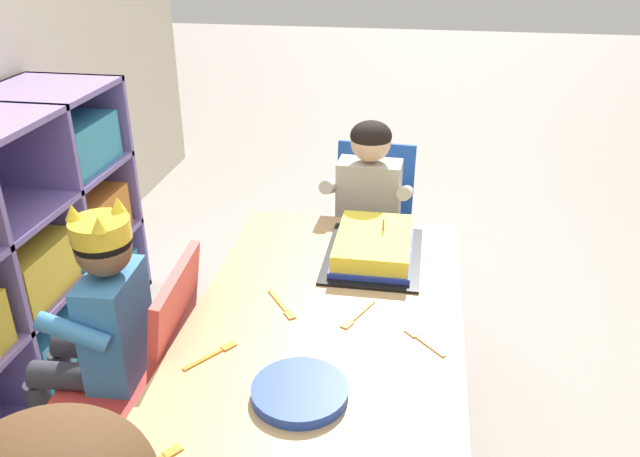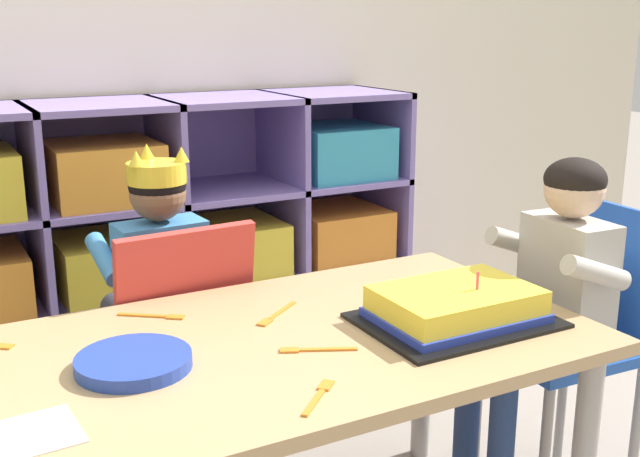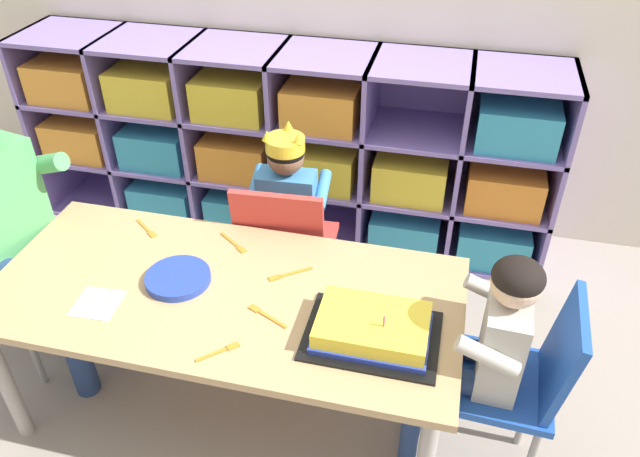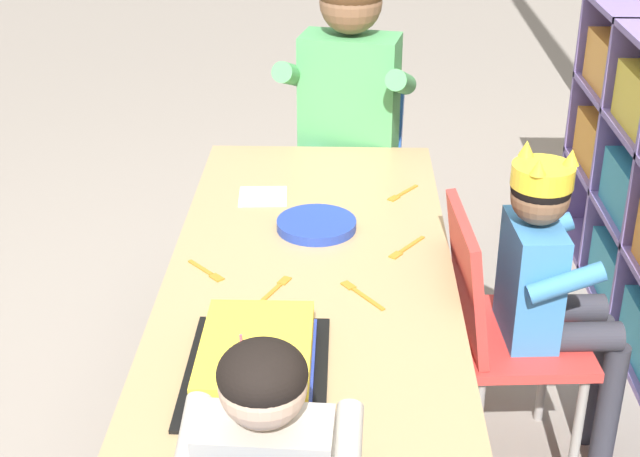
# 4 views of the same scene
# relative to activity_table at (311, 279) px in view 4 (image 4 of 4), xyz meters

# --- Properties ---
(ground) EXTENTS (16.00, 16.00, 0.00)m
(ground) POSITION_rel_activity_table_xyz_m (0.00, 0.00, -0.49)
(ground) COLOR gray
(activity_table) EXTENTS (1.45, 0.67, 0.54)m
(activity_table) POSITION_rel_activity_table_xyz_m (0.00, 0.00, 0.00)
(activity_table) COLOR tan
(activity_table) RESTS_ON ground
(classroom_chair_blue) EXTENTS (0.37, 0.34, 0.69)m
(classroom_chair_blue) POSITION_rel_activity_table_xyz_m (0.06, 0.45, -0.08)
(classroom_chair_blue) COLOR red
(classroom_chair_blue) RESTS_ON ground
(child_with_crown) EXTENTS (0.31, 0.31, 0.85)m
(child_with_crown) POSITION_rel_activity_table_xyz_m (0.05, 0.56, 0.04)
(child_with_crown) COLOR #3D7FBC
(child_with_crown) RESTS_ON ground
(classroom_chair_adult_side) EXTENTS (0.39, 0.38, 0.68)m
(classroom_chair_adult_side) POSITION_rel_activity_table_xyz_m (-0.88, 0.10, -0.05)
(classroom_chair_adult_side) COLOR blue
(classroom_chair_adult_side) RESTS_ON ground
(adult_helper_seated) EXTENTS (0.46, 0.45, 1.06)m
(adult_helper_seated) POSITION_rel_activity_table_xyz_m (-0.77, 0.08, 0.18)
(adult_helper_seated) COLOR #4C9E5B
(adult_helper_seated) RESTS_ON ground
(birthday_cake_on_tray) EXTENTS (0.38, 0.27, 0.11)m
(birthday_cake_on_tray) POSITION_rel_activity_table_xyz_m (0.47, -0.09, 0.09)
(birthday_cake_on_tray) COLOR black
(birthday_cake_on_tray) RESTS_ON activity_table
(paper_plate_stack) EXTENTS (0.20, 0.20, 0.02)m
(paper_plate_stack) POSITION_rel_activity_table_xyz_m (-0.15, 0.01, 0.07)
(paper_plate_stack) COLOR #233DA3
(paper_plate_stack) RESTS_ON activity_table
(paper_napkin_square) EXTENTS (0.14, 0.14, 0.00)m
(paper_napkin_square) POSITION_rel_activity_table_xyz_m (-0.34, -0.15, 0.06)
(paper_napkin_square) COLOR white
(paper_napkin_square) RESTS_ON activity_table
(fork_scattered_mid_table) EXTENTS (0.10, 0.10, 0.00)m
(fork_scattered_mid_table) POSITION_rel_activity_table_xyz_m (0.08, -0.24, 0.06)
(fork_scattered_mid_table) COLOR orange
(fork_scattered_mid_table) RESTS_ON activity_table
(fork_by_napkin) EXTENTS (0.12, 0.09, 0.00)m
(fork_by_napkin) POSITION_rel_activity_table_xyz_m (-0.05, 0.23, 0.06)
(fork_by_napkin) COLOR orange
(fork_by_napkin) RESTS_ON activity_table
(fork_at_table_front_edge) EXTENTS (0.11, 0.09, 0.00)m
(fork_at_table_front_edge) POSITION_rel_activity_table_xyz_m (-0.37, 0.23, 0.06)
(fork_at_table_front_edge) COLOR orange
(fork_at_table_front_edge) RESTS_ON activity_table
(fork_near_cake_tray) EXTENTS (0.13, 0.10, 0.00)m
(fork_near_cake_tray) POSITION_rel_activity_table_xyz_m (0.17, 0.12, 0.06)
(fork_near_cake_tray) COLOR orange
(fork_near_cake_tray) RESTS_ON activity_table
(fork_beside_plate_stack) EXTENTS (0.14, 0.07, 0.00)m
(fork_beside_plate_stack) POSITION_rel_activity_table_xyz_m (0.16, -0.08, 0.06)
(fork_beside_plate_stack) COLOR orange
(fork_beside_plate_stack) RESTS_ON activity_table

